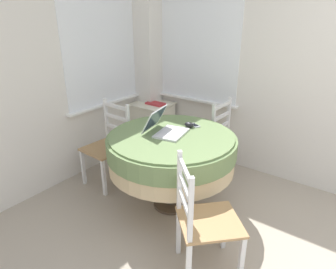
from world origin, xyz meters
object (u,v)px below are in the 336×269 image
Objects in this scene: round_dining_table at (171,150)px; book_on_cabinet at (155,104)px; computer_mouse at (189,125)px; corner_cabinet at (152,127)px; cell_phone at (195,125)px; dining_chair_near_back_window at (109,146)px; laptop at (165,128)px; dining_chair_near_right_window at (209,138)px; dining_chair_camera_near at (203,221)px.

round_dining_table is 4.87× the size of book_on_cabinet.
computer_mouse is 0.40× the size of book_on_cabinet.
round_dining_table is 1.81× the size of corner_cabinet.
cell_phone is at bearing -121.69° from book_on_cabinet.
cell_phone is 1.02m from dining_chair_near_back_window.
laptop is 1.27m from book_on_cabinet.
laptop is 0.28m from computer_mouse.
laptop reaches higher than corner_cabinet.
dining_chair_near_back_window is at bearing 111.78° from cell_phone.
corner_cabinet is (0.68, 1.03, -0.46)m from computer_mouse.
dining_chair_near_back_window reaches higher than book_on_cabinet.
round_dining_table is at bearing -133.25° from corner_cabinet.
dining_chair_near_right_window is at bearing -96.08° from book_on_cabinet.
laptop is 4.04× the size of computer_mouse.
dining_chair_near_right_window reaches higher than book_on_cabinet.
round_dining_table is at bearing 171.46° from cell_phone.
round_dining_table reaches higher than corner_cabinet.
cell_phone is 0.14× the size of dining_chair_near_back_window.
round_dining_table is 2.98× the size of laptop.
dining_chair_near_back_window is (-0.03, 0.77, -0.38)m from laptop.
laptop is 1.41m from corner_cabinet.
corner_cabinet is at bearing 46.75° from round_dining_table.
corner_cabinet is 2.70× the size of book_on_cabinet.
cell_phone is (0.06, -0.02, -0.02)m from computer_mouse.
cell_phone is 0.53× the size of book_on_cabinet.
book_on_cabinet is at bearing 83.92° from dining_chair_near_right_window.
computer_mouse is 0.11× the size of dining_chair_camera_near.
round_dining_table is at bearing -88.16° from dining_chair_near_back_window.
corner_cabinet is at bearing 84.01° from dining_chair_near_right_window.
laptop reaches higher than dining_chair_near_right_window.
dining_chair_near_right_window reaches higher than cell_phone.
cell_phone is (0.33, -0.05, 0.16)m from round_dining_table.
dining_chair_near_right_window is 3.71× the size of book_on_cabinet.
cell_phone reaches higher than book_on_cabinet.
dining_chair_near_right_window is at bearing 3.43° from round_dining_table.
round_dining_table is at bearing -135.08° from book_on_cabinet.
dining_chair_near_back_window reaches higher than computer_mouse.
dining_chair_near_back_window is (-0.03, 0.84, -0.18)m from round_dining_table.
cell_phone reaches higher than round_dining_table.
dining_chair_camera_near reaches higher than book_on_cabinet.
laptop is 1.63× the size of book_on_cabinet.
dining_chair_near_back_window is 1.18m from dining_chair_near_right_window.
computer_mouse reaches higher than cell_phone.
dining_chair_near_right_window reaches higher than computer_mouse.
corner_cabinet is at bearing 85.14° from book_on_cabinet.
book_on_cabinet is (0.93, 0.86, -0.14)m from laptop.
dining_chair_near_right_window is at bearing 11.02° from cell_phone.
round_dining_table is 0.32m from computer_mouse.
dining_chair_camera_near is 2.18m from book_on_cabinet.
dining_chair_near_back_window is 1.00m from book_on_cabinet.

